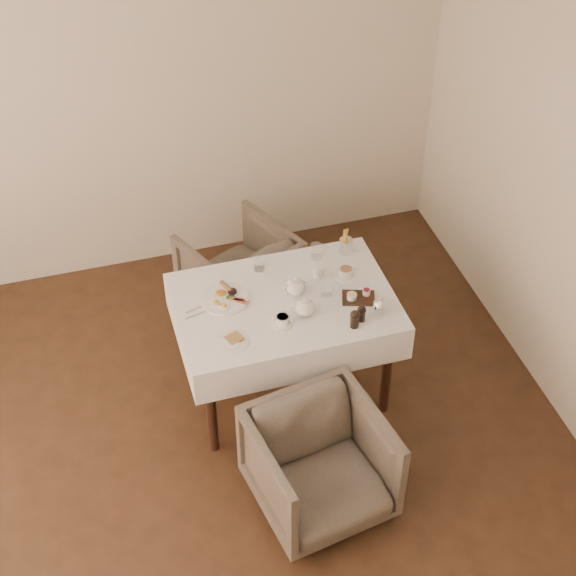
{
  "coord_description": "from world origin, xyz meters",
  "views": [
    {
      "loc": [
        -0.38,
        -2.72,
        4.21
      ],
      "look_at": [
        0.71,
        0.98,
        0.82
      ],
      "focal_mm": 55.0,
      "sensor_mm": 36.0,
      "label": 1
    }
  ],
  "objects_px": {
    "table": "(285,315)",
    "armchair_near": "(320,465)",
    "armchair_far": "(239,271)",
    "teapot_centre": "(295,286)",
    "breakfast_plate": "(225,298)"
  },
  "relations": [
    {
      "from": "armchair_far",
      "to": "armchair_near",
      "type": "bearing_deg",
      "value": 66.63
    },
    {
      "from": "armchair_far",
      "to": "table",
      "type": "bearing_deg",
      "value": 71.09
    },
    {
      "from": "armchair_near",
      "to": "armchair_far",
      "type": "relative_size",
      "value": 1.05
    },
    {
      "from": "armchair_far",
      "to": "teapot_centre",
      "type": "bearing_deg",
      "value": 76.58
    },
    {
      "from": "teapot_centre",
      "to": "breakfast_plate",
      "type": "bearing_deg",
      "value": 161.04
    },
    {
      "from": "armchair_far",
      "to": "teapot_centre",
      "type": "relative_size",
      "value": 4.23
    },
    {
      "from": "breakfast_plate",
      "to": "armchair_near",
      "type": "bearing_deg",
      "value": -70.66
    },
    {
      "from": "armchair_near",
      "to": "armchair_far",
      "type": "bearing_deg",
      "value": 80.98
    },
    {
      "from": "table",
      "to": "armchair_near",
      "type": "distance_m",
      "value": 0.93
    },
    {
      "from": "armchair_near",
      "to": "teapot_centre",
      "type": "height_order",
      "value": "teapot_centre"
    },
    {
      "from": "table",
      "to": "armchair_near",
      "type": "bearing_deg",
      "value": -93.63
    },
    {
      "from": "armchair_near",
      "to": "breakfast_plate",
      "type": "distance_m",
      "value": 1.12
    },
    {
      "from": "table",
      "to": "breakfast_plate",
      "type": "xyz_separation_m",
      "value": [
        -0.33,
        0.11,
        0.13
      ]
    },
    {
      "from": "armchair_near",
      "to": "armchair_far",
      "type": "distance_m",
      "value": 1.73
    },
    {
      "from": "table",
      "to": "teapot_centre",
      "type": "bearing_deg",
      "value": 27.8
    }
  ]
}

